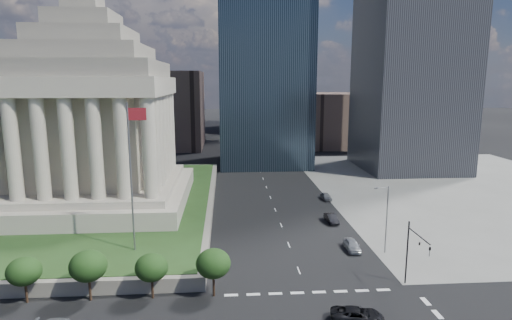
{
  "coord_description": "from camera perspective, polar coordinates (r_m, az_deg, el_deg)",
  "views": [
    {
      "loc": [
        -9.37,
        -32.21,
        24.62
      ],
      "look_at": [
        -5.89,
        16.83,
        15.5
      ],
      "focal_mm": 30.0,
      "sensor_mm": 36.0,
      "label": 1
    }
  ],
  "objects": [
    {
      "name": "parked_sedan_near",
      "position": [
        65.73,
        12.7,
        -11.01
      ],
      "size": [
        1.95,
        4.68,
        1.58
      ],
      "primitive_type": "imported",
      "rotation": [
        0.0,
        0.0,
        -0.02
      ],
      "color": "#95999D",
      "rests_on": "ground"
    },
    {
      "name": "traffic_signal_ne",
      "position": [
        54.41,
        20.34,
        -11.03
      ],
      "size": [
        0.3,
        5.74,
        8.0
      ],
      "color": "black",
      "rests_on": "ground"
    },
    {
      "name": "ground",
      "position": [
        134.81,
        -0.01,
        -0.02
      ],
      "size": [
        500.0,
        500.0,
        0.0
      ],
      "primitive_type": "plane",
      "color": "black",
      "rests_on": "ground"
    },
    {
      "name": "building_filler_nw",
      "position": [
        163.86,
        -11.36,
        6.59
      ],
      "size": [
        24.0,
        30.0,
        28.0
      ],
      "primitive_type": "cube",
      "color": "#4F3C36",
      "rests_on": "ground"
    },
    {
      "name": "building_filler_ne",
      "position": [
        168.04,
        10.25,
        5.35
      ],
      "size": [
        20.0,
        30.0,
        20.0
      ],
      "primitive_type": "cube",
      "color": "#4F3C36",
      "rests_on": "ground"
    },
    {
      "name": "street_lamp_north",
      "position": [
        64.4,
        16.91,
        -7.08
      ],
      "size": [
        2.13,
        0.22,
        10.0
      ],
      "color": "slate",
      "rests_on": "ground"
    },
    {
      "name": "plaza_terrace",
      "position": [
        92.69,
        -26.63,
        -5.46
      ],
      "size": [
        66.0,
        70.0,
        1.8
      ],
      "primitive_type": "cube",
      "color": "slate",
      "rests_on": "ground"
    },
    {
      "name": "parked_sedan_far",
      "position": [
        91.28,
        9.34,
        -4.82
      ],
      "size": [
        4.23,
        1.9,
        1.41
      ],
      "primitive_type": "imported",
      "rotation": [
        0.0,
        0.0,
        0.06
      ],
      "color": "slate",
      "rests_on": "ground"
    },
    {
      "name": "war_memorial",
      "position": [
        83.97,
        -21.31,
        7.6
      ],
      "size": [
        34.0,
        34.0,
        39.0
      ],
      "primitive_type": null,
      "color": "#AFA693",
      "rests_on": "plaza_lawn"
    },
    {
      "name": "parked_sedan_mid",
      "position": [
        77.13,
        10.02,
        -7.68
      ],
      "size": [
        4.66,
        1.86,
        1.51
      ],
      "primitive_type": "imported",
      "rotation": [
        0.0,
        0.0,
        0.06
      ],
      "color": "black",
      "rests_on": "ground"
    },
    {
      "name": "flagpole",
      "position": [
        58.71,
        -16.23,
        -1.22
      ],
      "size": [
        2.52,
        0.24,
        20.0
      ],
      "color": "slate",
      "rests_on": "plaza_lawn"
    },
    {
      "name": "midrise_glass",
      "position": [
        127.83,
        1.07,
        12.92
      ],
      "size": [
        26.0,
        26.0,
        60.0
      ],
      "primitive_type": "cube",
      "color": "black",
      "rests_on": "ground"
    },
    {
      "name": "pickup_truck",
      "position": [
        48.16,
        13.36,
        -19.49
      ],
      "size": [
        3.38,
        5.82,
        1.52
      ],
      "primitive_type": "imported",
      "rotation": [
        0.0,
        0.0,
        1.41
      ],
      "color": "black",
      "rests_on": "ground"
    },
    {
      "name": "sidewalk_ne",
      "position": [
        110.33,
        26.25,
        -3.48
      ],
      "size": [
        68.0,
        90.0,
        0.03
      ],
      "primitive_type": "cube",
      "color": "slate",
      "rests_on": "ground"
    },
    {
      "name": "plaza_lawn",
      "position": [
        92.45,
        -26.68,
        -4.9
      ],
      "size": [
        64.0,
        68.0,
        0.1
      ],
      "primitive_type": "cube",
      "color": "#233D19",
      "rests_on": "plaza_terrace"
    }
  ]
}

